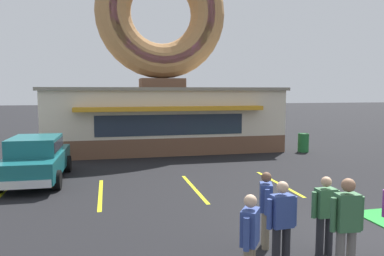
% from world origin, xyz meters
% --- Properties ---
extents(ground_plane, '(160.00, 160.00, 0.00)m').
position_xyz_m(ground_plane, '(0.00, 0.00, 0.00)').
color(ground_plane, black).
extents(donut_shop_building, '(12.30, 6.75, 10.96)m').
position_xyz_m(donut_shop_building, '(-2.70, 13.94, 3.74)').
color(donut_shop_building, brown).
rests_on(donut_shop_building, ground).
extents(car_teal, '(2.05, 4.60, 1.60)m').
position_xyz_m(car_teal, '(-8.17, 7.15, 0.87)').
color(car_teal, '#196066').
rests_on(car_teal, ground).
extents(pedestrian_blue_sweater_man, '(0.59, 0.27, 1.76)m').
position_xyz_m(pedestrian_blue_sweater_man, '(-1.81, -1.37, 0.98)').
color(pedestrian_blue_sweater_man, slate).
rests_on(pedestrian_blue_sweater_man, ground).
extents(pedestrian_hooded_kid, '(0.35, 0.57, 1.57)m').
position_xyz_m(pedestrian_hooded_kid, '(-2.58, 0.17, 0.86)').
color(pedestrian_hooded_kid, '#7F7056').
rests_on(pedestrian_hooded_kid, ground).
extents(pedestrian_leather_jacket_man, '(0.59, 0.27, 1.62)m').
position_xyz_m(pedestrian_leather_jacket_man, '(-2.72, -0.81, 0.90)').
color(pedestrian_leather_jacket_man, '#232328').
rests_on(pedestrian_leather_jacket_man, ground).
extents(pedestrian_clipboard_woman, '(0.41, 0.51, 1.58)m').
position_xyz_m(pedestrian_clipboard_woman, '(-3.53, -1.35, 0.87)').
color(pedestrian_clipboard_woman, '#7F7056').
rests_on(pedestrian_clipboard_woman, ground).
extents(pedestrian_beanie_man, '(0.60, 0.25, 1.56)m').
position_xyz_m(pedestrian_beanie_man, '(-1.59, -0.41, 0.85)').
color(pedestrian_beanie_man, '#232328').
rests_on(pedestrian_beanie_man, ground).
extents(trash_bin, '(0.57, 0.57, 0.97)m').
position_xyz_m(trash_bin, '(4.29, 10.89, 0.50)').
color(trash_bin, '#1E662D').
rests_on(trash_bin, ground).
extents(parking_stripe_left, '(0.12, 3.60, 0.01)m').
position_xyz_m(parking_stripe_left, '(-5.96, 5.00, 0.00)').
color(parking_stripe_left, yellow).
rests_on(parking_stripe_left, ground).
extents(parking_stripe_mid_left, '(0.12, 3.60, 0.01)m').
position_xyz_m(parking_stripe_mid_left, '(-2.96, 5.00, 0.00)').
color(parking_stripe_mid_left, yellow).
rests_on(parking_stripe_mid_left, ground).
extents(parking_stripe_centre, '(0.12, 3.60, 0.01)m').
position_xyz_m(parking_stripe_centre, '(0.04, 5.00, 0.00)').
color(parking_stripe_centre, yellow).
rests_on(parking_stripe_centre, ground).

